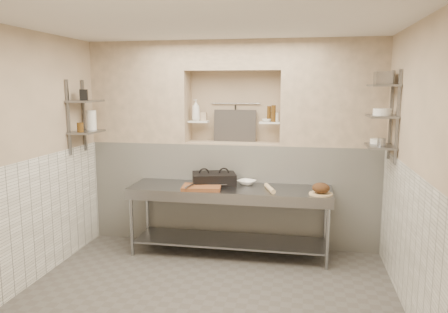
% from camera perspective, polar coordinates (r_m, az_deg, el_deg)
% --- Properties ---
extents(floor, '(4.00, 3.90, 0.10)m').
position_cam_1_polar(floor, '(4.88, -2.24, -18.18)').
color(floor, '#4B4742').
rests_on(floor, ground).
extents(ceiling, '(4.00, 3.90, 0.10)m').
position_cam_1_polar(ceiling, '(4.39, -2.48, 17.81)').
color(ceiling, silver).
rests_on(ceiling, ground).
extents(wall_left, '(0.10, 3.90, 2.80)m').
position_cam_1_polar(wall_left, '(5.25, -24.75, -0.35)').
color(wall_left, '#C8AD8C').
rests_on(wall_left, ground).
extents(wall_right, '(0.10, 3.90, 2.80)m').
position_cam_1_polar(wall_right, '(4.44, 24.46, -1.92)').
color(wall_right, '#C8AD8C').
rests_on(wall_right, ground).
extents(wall_back, '(4.00, 0.10, 2.80)m').
position_cam_1_polar(wall_back, '(6.35, 1.63, 2.00)').
color(wall_back, '#C8AD8C').
rests_on(wall_back, ground).
extents(wall_front, '(4.00, 0.10, 2.80)m').
position_cam_1_polar(wall_front, '(2.55, -12.43, -9.07)').
color(wall_front, '#C8AD8C').
rests_on(wall_front, ground).
extents(backwall_lower, '(4.00, 0.40, 1.40)m').
position_cam_1_polar(backwall_lower, '(6.23, 1.24, -4.68)').
color(backwall_lower, white).
rests_on(backwall_lower, floor).
extents(alcove_sill, '(1.30, 0.40, 0.02)m').
position_cam_1_polar(alcove_sill, '(6.10, 1.27, 1.80)').
color(alcove_sill, '#C8AD8C').
rests_on(alcove_sill, backwall_lower).
extents(backwall_pillar_left, '(1.35, 0.40, 1.40)m').
position_cam_1_polar(backwall_pillar_left, '(6.40, -10.63, 8.19)').
color(backwall_pillar_left, '#C8AD8C').
rests_on(backwall_pillar_left, backwall_lower).
extents(backwall_pillar_right, '(1.35, 0.40, 1.40)m').
position_cam_1_polar(backwall_pillar_right, '(5.99, 14.03, 8.02)').
color(backwall_pillar_right, '#C8AD8C').
rests_on(backwall_pillar_right, backwall_lower).
extents(backwall_header, '(1.30, 0.40, 0.40)m').
position_cam_1_polar(backwall_header, '(6.07, 1.31, 13.02)').
color(backwall_header, '#C8AD8C').
rests_on(backwall_header, backwall_lower).
extents(wainscot_left, '(0.02, 3.90, 1.40)m').
position_cam_1_polar(wainscot_left, '(5.36, -23.72, -7.76)').
color(wainscot_left, white).
rests_on(wainscot_left, floor).
extents(wainscot_right, '(0.02, 3.90, 1.40)m').
position_cam_1_polar(wainscot_right, '(4.60, 23.14, -10.50)').
color(wainscot_right, white).
rests_on(wainscot_right, floor).
extents(alcove_shelf_left, '(0.28, 0.16, 0.02)m').
position_cam_1_polar(alcove_shelf_left, '(6.17, -3.33, 4.58)').
color(alcove_shelf_left, white).
rests_on(alcove_shelf_left, backwall_lower).
extents(alcove_shelf_right, '(0.28, 0.16, 0.02)m').
position_cam_1_polar(alcove_shelf_right, '(6.01, 6.00, 4.43)').
color(alcove_shelf_right, white).
rests_on(alcove_shelf_right, backwall_lower).
extents(utensil_rail, '(0.70, 0.02, 0.02)m').
position_cam_1_polar(utensil_rail, '(6.23, 1.53, 6.94)').
color(utensil_rail, gray).
rests_on(utensil_rail, wall_back).
extents(hanging_steel, '(0.02, 0.02, 0.30)m').
position_cam_1_polar(hanging_steel, '(6.22, 1.50, 5.36)').
color(hanging_steel, black).
rests_on(hanging_steel, utensil_rail).
extents(splash_panel, '(0.60, 0.08, 0.45)m').
position_cam_1_polar(splash_panel, '(6.18, 1.42, 4.04)').
color(splash_panel, '#383330').
rests_on(splash_panel, alcove_sill).
extents(shelf_rail_left_a, '(0.03, 0.03, 0.95)m').
position_cam_1_polar(shelf_rail_left_a, '(6.23, -17.82, 5.12)').
color(shelf_rail_left_a, slate).
rests_on(shelf_rail_left_a, wall_left).
extents(shelf_rail_left_b, '(0.03, 0.03, 0.95)m').
position_cam_1_polar(shelf_rail_left_b, '(5.88, -19.66, 4.82)').
color(shelf_rail_left_b, slate).
rests_on(shelf_rail_left_b, wall_left).
extents(wall_shelf_left_lower, '(0.30, 0.50, 0.02)m').
position_cam_1_polar(wall_shelf_left_lower, '(6.00, -17.49, 3.09)').
color(wall_shelf_left_lower, slate).
rests_on(wall_shelf_left_lower, wall_left).
extents(wall_shelf_left_upper, '(0.30, 0.50, 0.03)m').
position_cam_1_polar(wall_shelf_left_upper, '(5.98, -17.67, 6.90)').
color(wall_shelf_left_upper, slate).
rests_on(wall_shelf_left_upper, wall_left).
extents(shelf_rail_right_a, '(0.03, 0.03, 1.05)m').
position_cam_1_polar(shelf_rail_right_a, '(5.58, 20.94, 5.06)').
color(shelf_rail_right_a, slate).
rests_on(shelf_rail_right_a, wall_right).
extents(shelf_rail_right_b, '(0.03, 0.03, 1.05)m').
position_cam_1_polar(shelf_rail_right_b, '(5.19, 21.74, 4.75)').
color(shelf_rail_right_b, slate).
rests_on(shelf_rail_right_b, wall_right).
extents(wall_shelf_right_lower, '(0.30, 0.50, 0.02)m').
position_cam_1_polar(wall_shelf_right_lower, '(5.39, 19.71, 1.27)').
color(wall_shelf_right_lower, slate).
rests_on(wall_shelf_right_lower, wall_right).
extents(wall_shelf_right_mid, '(0.30, 0.50, 0.02)m').
position_cam_1_polar(wall_shelf_right_mid, '(5.36, 19.91, 4.98)').
color(wall_shelf_right_mid, slate).
rests_on(wall_shelf_right_mid, wall_right).
extents(wall_shelf_right_upper, '(0.30, 0.50, 0.03)m').
position_cam_1_polar(wall_shelf_right_upper, '(5.35, 20.11, 8.71)').
color(wall_shelf_right_upper, slate).
rests_on(wall_shelf_right_upper, wall_right).
extents(prep_table, '(2.60, 0.70, 0.90)m').
position_cam_1_polar(prep_table, '(5.70, 0.70, -6.60)').
color(prep_table, gray).
rests_on(prep_table, floor).
extents(panini_press, '(0.65, 0.55, 0.15)m').
position_cam_1_polar(panini_press, '(5.81, -1.32, -2.92)').
color(panini_press, black).
rests_on(panini_press, prep_table).
extents(cutting_board, '(0.52, 0.39, 0.04)m').
position_cam_1_polar(cutting_board, '(5.56, -2.94, -4.04)').
color(cutting_board, brown).
rests_on(cutting_board, prep_table).
extents(knife_blade, '(0.24, 0.08, 0.01)m').
position_cam_1_polar(knife_blade, '(5.60, -0.86, -3.67)').
color(knife_blade, gray).
rests_on(knife_blade, cutting_board).
extents(tongs, '(0.09, 0.27, 0.03)m').
position_cam_1_polar(tongs, '(5.52, -4.34, -3.78)').
color(tongs, gray).
rests_on(tongs, cutting_board).
extents(mixing_bowl, '(0.30, 0.30, 0.06)m').
position_cam_1_polar(mixing_bowl, '(5.82, 2.96, -3.39)').
color(mixing_bowl, white).
rests_on(mixing_bowl, prep_table).
extents(rolling_pin, '(0.17, 0.38, 0.06)m').
position_cam_1_polar(rolling_pin, '(5.49, 5.99, -4.17)').
color(rolling_pin, '#D0B57E').
rests_on(rolling_pin, prep_table).
extents(bread_board, '(0.29, 0.29, 0.02)m').
position_cam_1_polar(bread_board, '(5.41, 12.52, -4.77)').
color(bread_board, '#D0B57E').
rests_on(bread_board, prep_table).
extents(bread_loaf, '(0.21, 0.21, 0.13)m').
position_cam_1_polar(bread_loaf, '(5.39, 12.54, -4.03)').
color(bread_loaf, '#4C2D19').
rests_on(bread_loaf, bread_board).
extents(bottle_soap, '(0.15, 0.15, 0.30)m').
position_cam_1_polar(bottle_soap, '(6.13, -3.69, 6.06)').
color(bottle_soap, white).
rests_on(bottle_soap, alcove_shelf_left).
extents(jar_alcove, '(0.08, 0.08, 0.12)m').
position_cam_1_polar(jar_alcove, '(6.19, -2.66, 5.26)').
color(jar_alcove, '#C8AD8C').
rests_on(jar_alcove, alcove_shelf_left).
extents(bowl_alcove, '(0.13, 0.13, 0.04)m').
position_cam_1_polar(bowl_alcove, '(6.01, 5.61, 4.75)').
color(bowl_alcove, white).
rests_on(bowl_alcove, alcove_shelf_right).
extents(condiment_a, '(0.06, 0.06, 0.22)m').
position_cam_1_polar(condiment_a, '(5.98, 6.47, 5.59)').
color(condiment_a, '#4C300F').
rests_on(condiment_a, alcove_shelf_right).
extents(condiment_b, '(0.05, 0.05, 0.21)m').
position_cam_1_polar(condiment_b, '(6.03, 5.89, 5.57)').
color(condiment_b, '#4C300F').
rests_on(condiment_b, alcove_shelf_right).
extents(condiment_c, '(0.07, 0.07, 0.12)m').
position_cam_1_polar(condiment_c, '(6.03, 6.82, 5.13)').
color(condiment_c, white).
rests_on(condiment_c, alcove_shelf_right).
extents(jug_left, '(0.13, 0.13, 0.26)m').
position_cam_1_polar(jug_left, '(6.11, -16.95, 4.56)').
color(jug_left, white).
rests_on(jug_left, wall_shelf_left_lower).
extents(jar_left, '(0.08, 0.08, 0.12)m').
position_cam_1_polar(jar_left, '(5.85, -18.26, 3.64)').
color(jar_left, '#4C300F').
rests_on(jar_left, wall_shelf_left_lower).
extents(box_left_upper, '(0.13, 0.13, 0.14)m').
position_cam_1_polar(box_left_upper, '(5.95, -17.85, 7.68)').
color(box_left_upper, black).
rests_on(box_left_upper, wall_shelf_left_upper).
extents(bowl_right, '(0.19, 0.19, 0.06)m').
position_cam_1_polar(bowl_right, '(5.54, 19.48, 1.90)').
color(bowl_right, white).
rests_on(bowl_right, wall_shelf_right_lower).
extents(canister_right, '(0.09, 0.09, 0.09)m').
position_cam_1_polar(canister_right, '(5.30, 19.90, 1.77)').
color(canister_right, gray).
rests_on(canister_right, wall_shelf_right_lower).
extents(bowl_right_mid, '(0.21, 0.21, 0.08)m').
position_cam_1_polar(bowl_right_mid, '(5.34, 19.97, 5.50)').
color(bowl_right_mid, white).
rests_on(bowl_right_mid, wall_shelf_right_mid).
extents(basket_right, '(0.19, 0.23, 0.14)m').
position_cam_1_polar(basket_right, '(5.40, 20.07, 9.61)').
color(basket_right, gray).
rests_on(basket_right, wall_shelf_right_upper).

